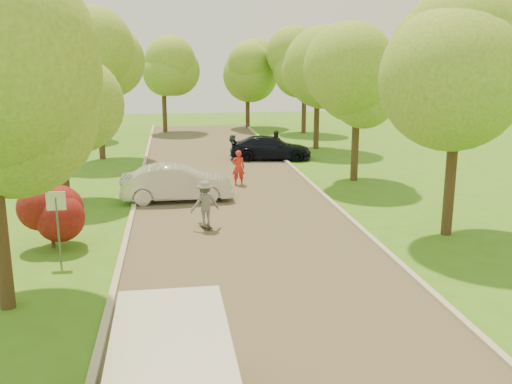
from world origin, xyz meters
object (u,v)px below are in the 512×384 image
dark_sedan (270,148)px  longboard (206,226)px  silver_sedan (177,183)px  street_sign (57,212)px  person_striped (238,168)px  skateboarder (205,203)px  person_olive (275,145)px

dark_sedan → longboard: dark_sedan is taller
silver_sedan → dark_sedan: 10.84m
street_sign → person_striped: 11.73m
street_sign → longboard: street_sign is taller
silver_sedan → longboard: bearing=-168.4°
street_sign → person_striped: (6.43, 9.78, -0.73)m
person_striped → skateboarder: bearing=76.2°
skateboarder → longboard: bearing=-94.2°
silver_sedan → person_striped: person_striped is taller
skateboarder → person_striped: size_ratio=0.98×
person_striped → person_olive: 7.26m
skateboarder → person_olive: skateboarder is taller
street_sign → dark_sedan: bearing=60.9°
person_olive → longboard: bearing=66.4°
dark_sedan → person_olive: person_olive is taller
dark_sedan → longboard: bearing=168.8°
street_sign → person_striped: street_sign is taller
person_olive → silver_sedan: bearing=54.2°
silver_sedan → dark_sedan: silver_sedan is taller
person_striped → person_olive: person_olive is taller
dark_sedan → person_olive: bearing=-73.6°
street_sign → longboard: size_ratio=2.50×
street_sign → dark_sedan: 18.74m
silver_sedan → longboard: (0.95, -4.20, -0.68)m
person_striped → dark_sedan: bearing=-109.9°
silver_sedan → skateboarder: skateboarder is taller
longboard → skateboarder: skateboarder is taller
skateboarder → person_striped: bearing=-124.2°
longboard → person_striped: bearing=-124.2°
longboard → person_striped: 7.22m
silver_sedan → person_striped: 3.98m
street_sign → longboard: 5.50m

